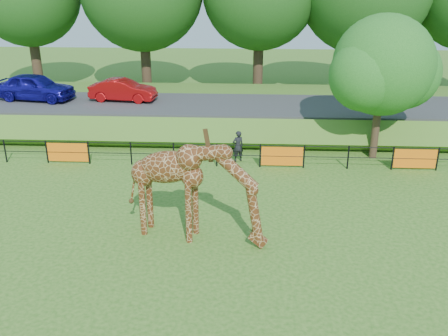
# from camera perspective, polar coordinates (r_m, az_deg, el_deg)

# --- Properties ---
(ground) EXTENTS (90.00, 90.00, 0.00)m
(ground) POSITION_cam_1_polar(r_m,az_deg,el_deg) (16.05, -2.76, -10.33)
(ground) COLOR #2B5F17
(ground) RESTS_ON ground
(giraffe) EXTENTS (4.93, 2.06, 3.47)m
(giraffe) POSITION_cam_1_polar(r_m,az_deg,el_deg) (16.41, -3.24, -2.68)
(giraffe) COLOR #542911
(giraffe) RESTS_ON ground
(perimeter_fence) EXTENTS (28.07, 0.10, 1.10)m
(perimeter_fence) POSITION_cam_1_polar(r_m,az_deg,el_deg) (23.00, -0.83, 1.49)
(perimeter_fence) COLOR black
(perimeter_fence) RESTS_ON ground
(embankment) EXTENTS (40.00, 9.00, 1.30)m
(embankment) POSITION_cam_1_polar(r_m,az_deg,el_deg) (30.10, 0.12, 6.62)
(embankment) COLOR #2B5F17
(embankment) RESTS_ON ground
(road) EXTENTS (40.00, 5.00, 0.12)m
(road) POSITION_cam_1_polar(r_m,az_deg,el_deg) (28.47, -0.03, 7.21)
(road) COLOR #333335
(road) RESTS_ON embankment
(car_blue) EXTENTS (4.76, 2.53, 1.54)m
(car_blue) POSITION_cam_1_polar(r_m,az_deg,el_deg) (31.20, -20.79, 8.67)
(car_blue) COLOR #19139E
(car_blue) RESTS_ON road
(car_red) EXTENTS (3.91, 1.69, 1.25)m
(car_red) POSITION_cam_1_polar(r_m,az_deg,el_deg) (29.65, -11.47, 8.73)
(car_red) COLOR #AD0C0E
(car_red) RESTS_ON road
(visitor) EXTENTS (0.65, 0.56, 1.50)m
(visitor) POSITION_cam_1_polar(r_m,az_deg,el_deg) (23.57, 1.61, 2.51)
(visitor) COLOR black
(visitor) RESTS_ON ground
(tree_east) EXTENTS (5.40, 4.71, 6.76)m
(tree_east) POSITION_cam_1_polar(r_m,az_deg,el_deg) (24.32, 17.88, 10.71)
(tree_east) COLOR #342217
(tree_east) RESTS_ON ground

